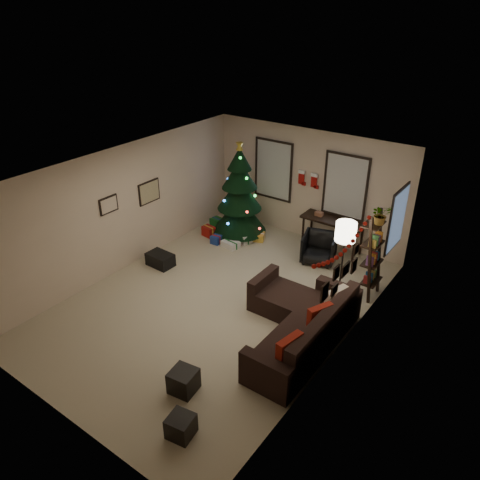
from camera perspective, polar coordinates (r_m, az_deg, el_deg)
name	(u,v)px	position (r m, az deg, el deg)	size (l,w,h in m)	color
floor	(218,302)	(9.26, -2.70, -7.55)	(7.00, 7.00, 0.00)	#B7A98B
ceiling	(215,171)	(8.01, -3.13, 8.42)	(7.00, 7.00, 0.00)	white
wall_back	(308,185)	(11.24, 8.32, 6.64)	(5.00, 5.00, 0.00)	beige
wall_front	(49,344)	(6.65, -22.37, -11.67)	(5.00, 5.00, 0.00)	beige
wall_left	(124,209)	(10.16, -14.05, 3.72)	(7.00, 7.00, 0.00)	beige
wall_right	(342,285)	(7.45, 12.42, -5.42)	(7.00, 7.00, 0.00)	beige
window_back_left	(274,170)	(11.58, 4.14, 8.56)	(1.05, 0.06, 1.50)	#728CB2
window_back_right	(345,186)	(10.78, 12.78, 6.43)	(1.05, 0.06, 1.50)	#728CB2
window_right_wall	(398,219)	(9.53, 18.76, 2.41)	(0.06, 0.90, 1.30)	#728CB2
christmas_tree	(240,197)	(11.32, -0.05, 5.27)	(1.32, 1.32, 2.45)	black
presents	(229,235)	(11.49, -1.31, 0.63)	(1.50, 1.01, 0.28)	silver
sofa	(301,325)	(8.27, 7.46, -10.29)	(1.85, 2.69, 0.86)	black
pillow_red_a	(289,351)	(7.19, 6.04, -13.32)	(0.13, 0.48, 0.48)	maroon
pillow_red_b	(320,318)	(7.88, 9.73, -9.37)	(0.12, 0.45, 0.45)	maroon
pillow_cream	(336,301)	(8.35, 11.66, -7.28)	(0.13, 0.47, 0.47)	beige
ottoman_near	(184,381)	(7.40, -6.93, -16.75)	(0.38, 0.38, 0.36)	black
ottoman_far	(181,426)	(6.86, -7.25, -21.67)	(0.34, 0.34, 0.32)	black
desk	(333,223)	(10.93, 11.30, 2.03)	(1.47, 0.52, 0.79)	black
desk_chair	(319,248)	(10.56, 9.64, -0.98)	(0.66, 0.61, 0.68)	black
bookshelf	(373,257)	(9.33, 16.01, -2.05)	(0.30, 0.53, 1.81)	black
potted_plant	(381,212)	(8.96, 16.91, 3.33)	(0.46, 0.40, 0.51)	#4C4C4C
floor_lamp	(345,237)	(8.59, 12.74, 0.31)	(0.38, 0.38, 1.78)	black
art_map	(149,192)	(10.53, -11.06, 5.79)	(0.04, 0.60, 0.50)	black
art_abstract	(109,205)	(9.83, -15.79, 4.17)	(0.04, 0.45, 0.35)	black
gallery	(341,275)	(7.28, 12.21, -4.18)	(0.03, 1.25, 0.54)	black
garland	(343,245)	(7.10, 12.55, -0.66)	(0.08, 1.90, 0.30)	#A5140C
stocking_left	(302,177)	(11.18, 7.57, 7.63)	(0.20, 0.05, 0.36)	#990F0C
stocking_right	(314,180)	(11.04, 9.09, 7.22)	(0.20, 0.05, 0.36)	#990F0C
storage_bin	(160,260)	(10.50, -9.72, -2.37)	(0.58, 0.39, 0.29)	black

